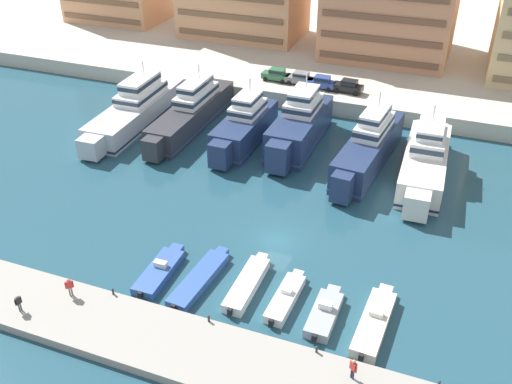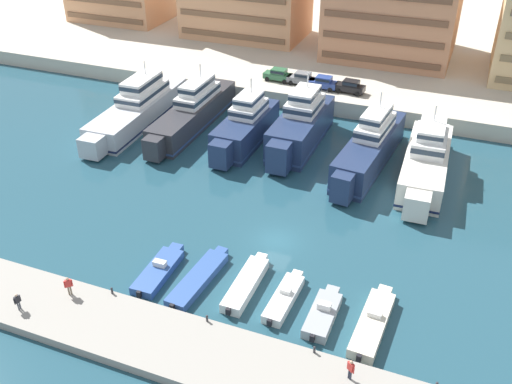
% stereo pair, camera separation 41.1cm
% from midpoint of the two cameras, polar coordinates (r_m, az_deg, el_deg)
% --- Properties ---
extents(ground_plane, '(400.00, 400.00, 0.00)m').
position_cam_midpoint_polar(ground_plane, '(54.28, 2.26, -4.90)').
color(ground_plane, '#234C5B').
extents(quay_promenade, '(180.00, 70.00, 2.24)m').
position_cam_midpoint_polar(quay_promenade, '(110.82, 13.84, 14.75)').
color(quay_promenade, beige).
rests_on(quay_promenade, ground).
extents(pier_dock, '(120.00, 6.22, 0.78)m').
position_cam_midpoint_polar(pier_dock, '(43.49, -4.83, -15.99)').
color(pier_dock, '#9E998E').
rests_on(pier_dock, ground).
extents(yacht_silver_far_left, '(5.36, 22.72, 7.47)m').
position_cam_midpoint_polar(yacht_silver_far_left, '(77.80, -11.55, 8.29)').
color(yacht_silver_far_left, silver).
rests_on(yacht_silver_far_left, ground).
extents(yacht_charcoal_left, '(3.90, 21.37, 7.59)m').
position_cam_midpoint_polar(yacht_charcoal_left, '(75.38, -6.12, 8.05)').
color(yacht_charcoal_left, '#333338').
rests_on(yacht_charcoal_left, ground).
extents(yacht_navy_mid_left, '(4.38, 15.47, 7.73)m').
position_cam_midpoint_polar(yacht_navy_mid_left, '(70.58, -0.91, 6.58)').
color(yacht_navy_mid_left, navy).
rests_on(yacht_navy_mid_left, ground).
extents(yacht_navy_center_left, '(4.69, 16.97, 8.53)m').
position_cam_midpoint_polar(yacht_navy_center_left, '(70.21, 4.65, 6.63)').
color(yacht_navy_center_left, navy).
rests_on(yacht_navy_center_left, ground).
extents(yacht_navy_center, '(5.46, 19.54, 8.18)m').
position_cam_midpoint_polar(yacht_navy_center, '(66.70, 11.48, 4.45)').
color(yacht_navy_center, navy).
rests_on(yacht_navy_center, ground).
extents(yacht_ivory_center_right, '(5.06, 18.94, 7.72)m').
position_cam_midpoint_polar(yacht_ivory_center_right, '(65.89, 16.84, 3.07)').
color(yacht_ivory_center_right, silver).
rests_on(yacht_ivory_center_right, ground).
extents(motorboat_blue_far_left, '(2.22, 7.30, 1.22)m').
position_cam_midpoint_polar(motorboat_blue_far_left, '(50.95, -9.44, -7.72)').
color(motorboat_blue_far_left, '#33569E').
rests_on(motorboat_blue_far_left, ground).
extents(motorboat_blue_left, '(2.49, 8.72, 0.83)m').
position_cam_midpoint_polar(motorboat_blue_left, '(49.72, -5.51, -8.57)').
color(motorboat_blue_left, '#33569E').
rests_on(motorboat_blue_left, ground).
extents(motorboat_white_mid_left, '(1.74, 7.86, 0.90)m').
position_cam_midpoint_polar(motorboat_white_mid_left, '(48.85, -0.75, -9.16)').
color(motorboat_white_mid_left, white).
rests_on(motorboat_white_mid_left, ground).
extents(motorboat_white_center_left, '(1.85, 6.77, 1.19)m').
position_cam_midpoint_polar(motorboat_white_center_left, '(47.65, 3.10, -10.53)').
color(motorboat_white_center_left, white).
rests_on(motorboat_white_center_left, ground).
extents(motorboat_grey_center, '(2.00, 6.24, 1.43)m').
position_cam_midpoint_polar(motorboat_grey_center, '(46.55, 6.97, -11.98)').
color(motorboat_grey_center, '#9EA3A8').
rests_on(motorboat_grey_center, ground).
extents(motorboat_cream_center_right, '(2.37, 8.47, 1.33)m').
position_cam_midpoint_polar(motorboat_cream_center_right, '(46.45, 11.85, -12.67)').
color(motorboat_cream_center_right, beige).
rests_on(motorboat_cream_center_right, ground).
extents(car_green_far_left, '(4.16, 2.04, 1.80)m').
position_cam_midpoint_polar(car_green_far_left, '(84.25, 2.38, 11.68)').
color(car_green_far_left, '#2D6642').
rests_on(car_green_far_left, quay_promenade).
extents(car_grey_left, '(4.15, 2.01, 1.80)m').
position_cam_midpoint_polar(car_grey_left, '(83.09, 4.78, 11.30)').
color(car_grey_left, slate).
rests_on(car_grey_left, quay_promenade).
extents(car_blue_mid_left, '(4.15, 2.02, 1.80)m').
position_cam_midpoint_polar(car_blue_mid_left, '(81.89, 6.87, 10.86)').
color(car_blue_mid_left, '#28428E').
rests_on(car_blue_mid_left, quay_promenade).
extents(car_black_center_left, '(4.21, 2.16, 1.80)m').
position_cam_midpoint_polar(car_black_center_left, '(81.04, 9.55, 10.41)').
color(car_black_center_left, black).
rests_on(car_black_center_left, quay_promenade).
extents(apartment_block_mid_left, '(19.85, 17.71, 18.08)m').
position_cam_midpoint_polar(apartment_block_mid_left, '(96.40, 13.88, 17.90)').
color(apartment_block_mid_left, tan).
rests_on(apartment_block_mid_left, quay_promenade).
extents(pedestrian_near_edge, '(0.59, 0.47, 1.77)m').
position_cam_midpoint_polar(pedestrian_near_edge, '(41.23, 9.74, -16.98)').
color(pedestrian_near_edge, '#282D3D').
rests_on(pedestrian_near_edge, pier_dock).
extents(pedestrian_mid_deck, '(0.31, 0.60, 1.58)m').
position_cam_midpoint_polar(pedestrian_mid_deck, '(49.10, -22.52, -9.99)').
color(pedestrian_mid_deck, '#4C515B').
rests_on(pedestrian_mid_deck, pier_dock).
extents(pedestrian_far_side, '(0.53, 0.50, 1.77)m').
position_cam_midpoint_polar(pedestrian_far_side, '(49.02, -18.02, -8.80)').
color(pedestrian_far_side, '#7A6B56').
rests_on(pedestrian_far_side, pier_dock).
extents(bollard_west, '(0.20, 0.20, 0.61)m').
position_cam_midpoint_polar(bollard_west, '(48.65, -13.98, -9.51)').
color(bollard_west, '#2D2D33').
rests_on(bollard_west, pier_dock).
extents(bollard_west_mid, '(0.20, 0.20, 0.61)m').
position_cam_midpoint_polar(bollard_west_mid, '(45.10, -4.66, -12.45)').
color(bollard_west_mid, '#2D2D33').
rests_on(bollard_west_mid, pier_dock).
extents(bollard_east_mid, '(0.20, 0.20, 0.61)m').
position_cam_midpoint_polar(bollard_east_mid, '(43.01, 6.14, -15.37)').
color(bollard_east_mid, '#2D2D33').
rests_on(bollard_east_mid, pier_dock).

